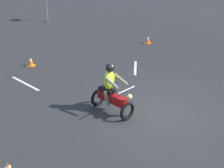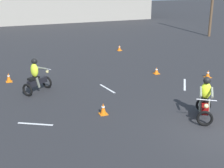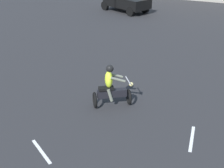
% 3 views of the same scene
% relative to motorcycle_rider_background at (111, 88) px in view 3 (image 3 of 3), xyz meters
% --- Properties ---
extents(motorcycle_rider_background, '(1.47, 1.34, 1.66)m').
position_rel_motorcycle_rider_background_xyz_m(motorcycle_rider_background, '(0.00, 0.00, 0.00)').
color(motorcycle_rider_background, black).
rests_on(motorcycle_rider_background, ground).
extents(pickup_truck, '(4.55, 3.29, 1.73)m').
position_rel_motorcycle_rider_background_xyz_m(pickup_truck, '(-6.33, 15.06, 0.20)').
color(pickup_truck, black).
rests_on(pickup_truck, ground).
extents(traffic_cone_mid_center, '(0.32, 0.32, 0.48)m').
position_rel_motorcycle_rider_background_xyz_m(traffic_cone_mid_center, '(-1.14, 2.11, -0.49)').
color(traffic_cone_mid_center, orange).
rests_on(traffic_cone_mid_center, ground).
extents(lane_stripe_n, '(0.32, 1.44, 0.01)m').
position_rel_motorcycle_rider_background_xyz_m(lane_stripe_n, '(3.25, -0.75, -0.72)').
color(lane_stripe_n, silver).
rests_on(lane_stripe_n, ground).
extents(lane_stripe_nw, '(1.22, 0.76, 0.01)m').
position_rel_motorcycle_rider_background_xyz_m(lane_stripe_nw, '(-0.60, -3.42, -0.72)').
color(lane_stripe_nw, silver).
rests_on(lane_stripe_nw, ground).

